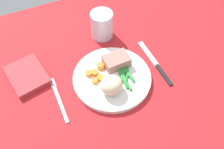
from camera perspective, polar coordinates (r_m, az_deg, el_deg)
dining_table at (r=76.76cm, az=-0.07°, el=-0.65°), size 120.00×90.00×2.00cm
dinner_plate at (r=74.39cm, az=-0.00°, el=-0.82°), size 24.72×24.72×1.60cm
meat_portion at (r=75.43cm, az=1.07°, el=3.33°), size 8.17×5.78×3.38cm
mashed_potatoes at (r=68.78cm, az=-0.13°, el=-2.56°), size 6.75×6.48×5.17cm
carrot_slices at (r=74.22cm, az=-3.72°, el=0.61°), size 6.75×6.77×1.21cm
green_beans at (r=73.37cm, az=3.23°, el=-0.49°), size 7.58×10.11×0.83cm
fork at (r=72.55cm, az=-12.75°, el=-5.98°), size 1.44×16.60×0.40cm
knife at (r=80.07cm, az=10.50°, el=2.68°), size 1.70×20.50×0.64cm
water_glass at (r=85.38cm, az=-2.45°, el=11.59°), size 7.86×7.86×9.79cm
napkin at (r=79.69cm, az=-19.92°, el=-0.15°), size 13.08×15.52×1.75cm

